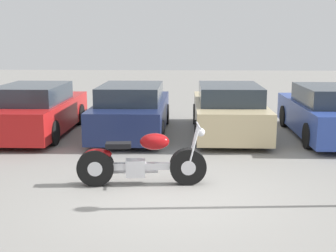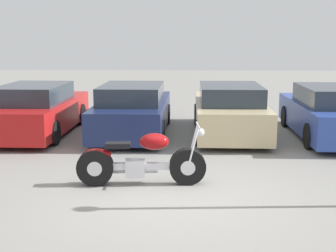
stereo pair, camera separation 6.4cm
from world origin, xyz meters
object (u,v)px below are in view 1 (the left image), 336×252
object	(u,v)px
parked_car_champagne	(228,111)
parked_car_blue	(329,113)
parked_car_red	(36,111)
parked_car_navy	(132,111)
motorcycle	(141,161)

from	to	relation	value
parked_car_champagne	parked_car_blue	xyz separation A→B (m)	(2.59, -0.26, 0.00)
parked_car_red	parked_car_navy	distance (m)	2.59
parked_car_champagne	parked_car_navy	bearing A→B (deg)	-178.49
motorcycle	parked_car_blue	size ratio (longest dim) A/B	0.51
parked_car_red	parked_car_blue	size ratio (longest dim) A/B	1.00
parked_car_blue	parked_car_navy	bearing A→B (deg)	177.91
motorcycle	parked_car_blue	world-z (taller)	parked_car_blue
motorcycle	parked_car_blue	xyz separation A→B (m)	(4.50, 4.25, 0.21)
parked_car_red	parked_car_navy	world-z (taller)	same
parked_car_champagne	parked_car_blue	world-z (taller)	same
parked_car_red	parked_car_blue	bearing A→B (deg)	-0.56
motorcycle	parked_car_navy	bearing A→B (deg)	98.64
parked_car_champagne	motorcycle	bearing A→B (deg)	-113.01
motorcycle	parked_car_navy	xyz separation A→B (m)	(-0.67, 4.44, 0.21)
parked_car_champagne	parked_car_blue	size ratio (longest dim) A/B	1.00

